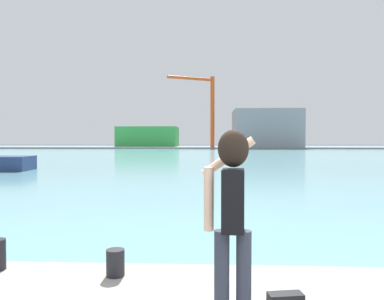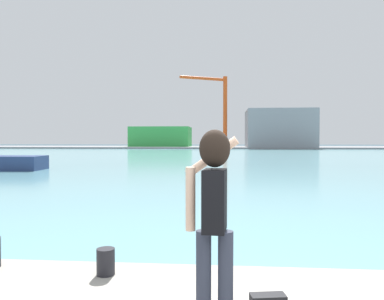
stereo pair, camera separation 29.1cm
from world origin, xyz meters
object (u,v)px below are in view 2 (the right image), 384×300
(harbor_bollard, at_px, (106,262))
(warehouse_left, at_px, (161,137))
(warehouse_right, at_px, (279,129))
(port_crane, at_px, (220,104))
(person_photographer, at_px, (214,204))

(harbor_bollard, relative_size, warehouse_left, 0.02)
(warehouse_left, relative_size, warehouse_right, 0.96)
(warehouse_left, height_order, port_crane, port_crane)
(person_photographer, bearing_deg, warehouse_right, -4.21)
(person_photographer, bearing_deg, harbor_bollard, 57.06)
(warehouse_left, distance_m, warehouse_right, 30.08)
(harbor_bollard, height_order, warehouse_left, warehouse_left)
(warehouse_right, bearing_deg, warehouse_left, 171.53)
(harbor_bollard, distance_m, warehouse_right, 88.75)
(harbor_bollard, xyz_separation_m, warehouse_right, (14.74, 87.42, 4.14))
(person_photographer, xyz_separation_m, harbor_bollard, (-1.34, 1.02, -0.90))
(person_photographer, bearing_deg, warehouse_left, 14.36)
(harbor_bollard, height_order, port_crane, port_crane)
(harbor_bollard, height_order, warehouse_right, warehouse_right)
(person_photographer, bearing_deg, port_crane, 5.04)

